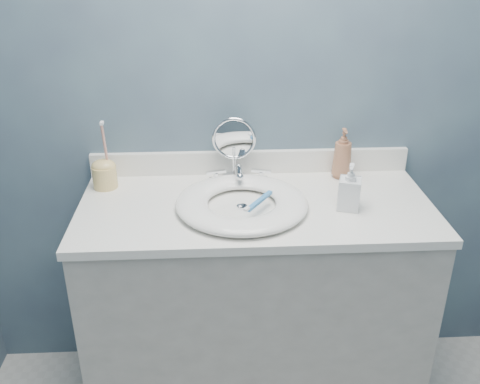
{
  "coord_description": "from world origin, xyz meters",
  "views": [
    {
      "loc": [
        -0.14,
        -0.66,
        1.72
      ],
      "look_at": [
        -0.06,
        0.94,
        0.94
      ],
      "focal_mm": 40.0,
      "sensor_mm": 36.0,
      "label": 1
    }
  ],
  "objects": [
    {
      "name": "faucet",
      "position": [
        -0.05,
        1.14,
        0.91
      ],
      "size": [
        0.25,
        0.13,
        0.07
      ],
      "color": "silver",
      "rests_on": "countertop"
    },
    {
      "name": "backsplash",
      "position": [
        0.0,
        1.24,
        0.93
      ],
      "size": [
        1.22,
        0.02,
        0.09
      ],
      "primitive_type": "cube",
      "color": "white",
      "rests_on": "countertop"
    },
    {
      "name": "basin",
      "position": [
        -0.05,
        0.94,
        0.9
      ],
      "size": [
        0.45,
        0.45,
        0.04
      ],
      "primitive_type": null,
      "color": "white",
      "rests_on": "countertop"
    },
    {
      "name": "drain",
      "position": [
        -0.05,
        0.94,
        0.88
      ],
      "size": [
        0.04,
        0.04,
        0.01
      ],
      "primitive_type": "cylinder",
      "color": "silver",
      "rests_on": "countertop"
    },
    {
      "name": "back_wall",
      "position": [
        0.0,
        1.25,
        1.2
      ],
      "size": [
        2.2,
        0.02,
        2.4
      ],
      "primitive_type": "cube",
      "color": "#404D60",
      "rests_on": "ground"
    },
    {
      "name": "soap_bottle_amber",
      "position": [
        0.34,
        1.18,
        0.98
      ],
      "size": [
        0.08,
        0.08,
        0.19
      ],
      "primitive_type": "imported",
      "rotation": [
        0.0,
        0.0,
        -0.05
      ],
      "color": "#9E6547",
      "rests_on": "countertop"
    },
    {
      "name": "toothbrush_lying",
      "position": [
        0.0,
        0.9,
        0.92
      ],
      "size": [
        0.11,
        0.15,
        0.02
      ],
      "rotation": [
        0.0,
        0.0,
        0.98
      ],
      "color": "#3680C2",
      "rests_on": "basin"
    },
    {
      "name": "vanity_cabinet",
      "position": [
        0.0,
        0.97,
        0.42
      ],
      "size": [
        1.2,
        0.55,
        0.85
      ],
      "primitive_type": "cube",
      "color": "#BCB6AC",
      "rests_on": "ground"
    },
    {
      "name": "toothbrush_holder",
      "position": [
        -0.54,
        1.14,
        0.94
      ],
      "size": [
        0.09,
        0.09,
        0.25
      ],
      "rotation": [
        0.0,
        0.0,
        -0.2
      ],
      "color": "#E3C171",
      "rests_on": "countertop"
    },
    {
      "name": "makeup_mirror",
      "position": [
        -0.07,
        1.19,
        1.01
      ],
      "size": [
        0.16,
        0.09,
        0.24
      ],
      "rotation": [
        0.0,
        0.0,
        -0.09
      ],
      "color": "silver",
      "rests_on": "countertop"
    },
    {
      "name": "soap_bottle_clear",
      "position": [
        0.31,
        0.92,
        0.96
      ],
      "size": [
        0.09,
        0.09,
        0.16
      ],
      "primitive_type": "imported",
      "rotation": [
        0.0,
        0.0,
        -0.31
      ],
      "color": "silver",
      "rests_on": "countertop"
    },
    {
      "name": "countertop",
      "position": [
        0.0,
        0.97,
        0.86
      ],
      "size": [
        1.22,
        0.57,
        0.03
      ],
      "primitive_type": "cube",
      "color": "white",
      "rests_on": "vanity_cabinet"
    }
  ]
}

